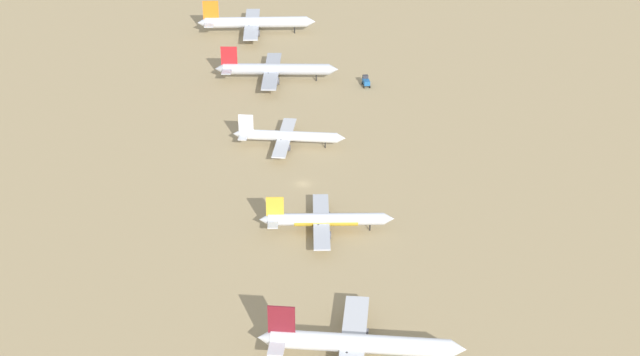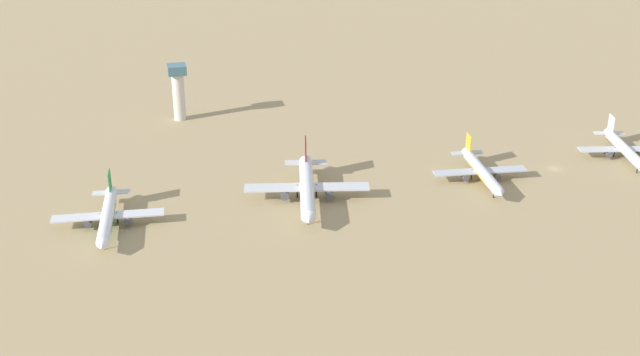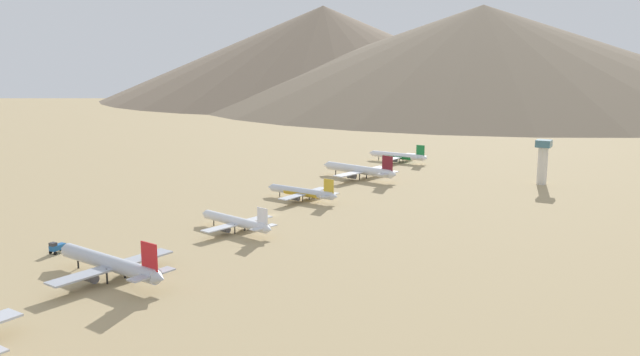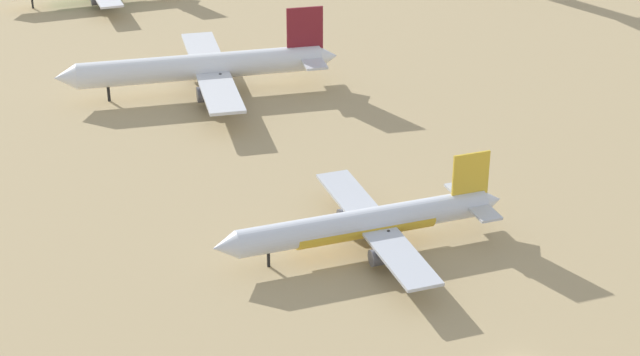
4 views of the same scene
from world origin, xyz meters
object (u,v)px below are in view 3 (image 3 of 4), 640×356
object	(u,v)px
service_truck	(57,247)
parked_jet_2	(302,192)
parked_jet_0	(398,156)
parked_jet_4	(110,264)
parked_jet_1	(360,170)
control_tower	(543,159)
parked_jet_3	(236,222)

from	to	relation	value
service_truck	parked_jet_2	bearing A→B (deg)	-105.09
parked_jet_0	parked_jet_4	distance (m)	238.10
parked_jet_1	parked_jet_2	distance (m)	59.42
parked_jet_1	service_truck	world-z (taller)	parked_jet_1
parked_jet_1	control_tower	distance (m)	92.48
parked_jet_3	parked_jet_4	world-z (taller)	parked_jet_4
parked_jet_1	service_truck	size ratio (longest dim) A/B	9.23
parked_jet_2	control_tower	xyz separation A→B (m)	(-85.84, -91.44, 9.07)
parked_jet_3	parked_jet_2	bearing A→B (deg)	-83.96
parked_jet_2	service_truck	bearing A→B (deg)	74.91
parked_jet_1	parked_jet_3	world-z (taller)	parked_jet_1
parked_jet_1	parked_jet_4	world-z (taller)	parked_jet_4
parked_jet_2	parked_jet_3	xyz separation A→B (m)	(-6.07, 57.34, 0.01)
parked_jet_1	control_tower	xyz separation A→B (m)	(-86.38, -32.03, 8.07)
parked_jet_3	parked_jet_4	xyz separation A→B (m)	(0.12, 60.16, 1.00)
parked_jet_2	parked_jet_3	bearing A→B (deg)	96.04
parked_jet_4	control_tower	distance (m)	223.83
parked_jet_0	control_tower	world-z (taller)	control_tower
parked_jet_2	control_tower	world-z (taller)	control_tower
control_tower	service_truck	bearing A→B (deg)	60.03
parked_jet_0	service_truck	bearing A→B (deg)	83.79
parked_jet_1	control_tower	bearing A→B (deg)	-159.65
parked_jet_0	parked_jet_1	distance (m)	61.09
parked_jet_1	service_truck	distance (m)	169.74
parked_jet_4	control_tower	bearing A→B (deg)	-110.92
parked_jet_1	parked_jet_3	bearing A→B (deg)	93.24
parked_jet_0	parked_jet_2	world-z (taller)	parked_jet_0
parked_jet_4	control_tower	size ratio (longest dim) A/B	2.18
parked_jet_3	parked_jet_4	distance (m)	60.17
parked_jet_4	parked_jet_1	bearing A→B (deg)	-87.90
parked_jet_4	service_truck	bearing A→B (deg)	-15.32
parked_jet_3	service_truck	bearing A→B (deg)	55.18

